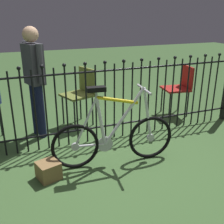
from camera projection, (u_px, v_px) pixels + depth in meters
name	position (u px, v px, depth m)	size (l,w,h in m)	color
ground_plane	(122.00, 159.00, 3.26)	(20.00, 20.00, 0.00)	#3D5F31
iron_fence	(100.00, 100.00, 3.57)	(4.20, 0.07, 1.14)	black
bicycle	(114.00, 137.00, 3.08)	(1.42, 0.40, 0.93)	black
chair_red	(180.00, 85.00, 4.54)	(0.46, 0.45, 0.83)	black
chair_olive	(81.00, 90.00, 4.12)	(0.52, 0.52, 0.87)	black
person_visitor	(34.00, 74.00, 3.60)	(0.27, 0.45, 1.50)	#191E3F
display_crate	(48.00, 170.00, 2.86)	(0.22, 0.22, 0.19)	olive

